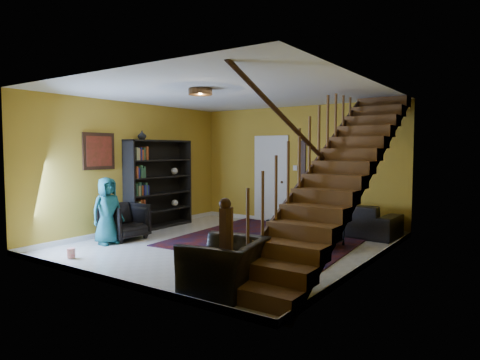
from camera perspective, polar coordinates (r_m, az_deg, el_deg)
The scene contains 21 objects.
floor at distance 8.05m, azimuth -1.48°, elevation -8.71°, with size 5.50×5.50×0.00m, color beige.
room at distance 9.87m, azimuth -3.17°, elevation -6.05°, with size 5.50×5.50×5.50m.
staircase at distance 6.82m, azimuth 13.03°, elevation 0.78°, with size 0.95×5.02×3.18m.
bookshelf at distance 9.92m, azimuth -10.70°, elevation -0.73°, with size 0.35×1.80×2.00m.
door at distance 10.54m, azimuth 4.19°, elevation -0.07°, with size 0.82×0.05×2.05m, color silver.
framed_picture at distance 9.03m, azimuth -18.32°, elevation 3.67°, with size 0.04×0.74×0.74m, color maroon.
wall_hanging at distance 10.12m, azimuth 8.37°, elevation 2.71°, with size 0.14×0.03×0.90m, color black.
ceiling_fixture at distance 7.28m, azimuth -5.31°, elevation 11.63°, with size 0.40×0.40×0.10m, color #3F2814.
rug at distance 8.79m, azimuth 4.63°, elevation -7.57°, with size 3.36×3.84×0.02m, color #3E0F0B.
sofa at distance 9.37m, azimuth 13.46°, elevation -4.91°, with size 2.31×0.90×0.67m, color black.
armchair_left at distance 8.84m, azimuth -15.17°, elevation -5.34°, with size 0.76×0.78×0.71m, color black.
armchair_right at distance 5.43m, azimuth -2.01°, elevation -11.39°, with size 1.01×0.88×0.66m, color black.
person_adult_a at distance 9.78m, azimuth 8.88°, elevation -5.69°, with size 0.42×0.28×1.16m, color black.
person_adult_b at distance 9.53m, azimuth 12.34°, elevation -6.08°, with size 0.55×0.43×1.13m, color black.
person_child at distance 8.42m, azimuth -17.27°, elevation -3.94°, with size 0.62×0.40×1.27m, color #1A5A65.
coffee_table at distance 8.08m, azimuth 8.85°, elevation -6.72°, with size 1.31×0.85×0.47m.
cup_a at distance 8.00m, azimuth 9.68°, elevation -5.06°, with size 0.11×0.11×0.09m, color #999999.
cup_b at distance 8.13m, azimuth 10.28°, elevation -4.88°, with size 0.11×0.11×0.10m, color #999999.
bowl at distance 8.12m, azimuth 9.33°, elevation -5.03°, with size 0.23×0.23×0.06m, color #999999.
vase at distance 9.54m, azimuth -12.94°, elevation 5.85°, with size 0.18×0.18×0.19m, color #999999.
popcorn_bucket at distance 7.60m, azimuth -21.60°, elevation -9.02°, with size 0.13×0.13×0.15m, color red.
Camera 1 is at (4.63, -6.34, 1.77)m, focal length 32.00 mm.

